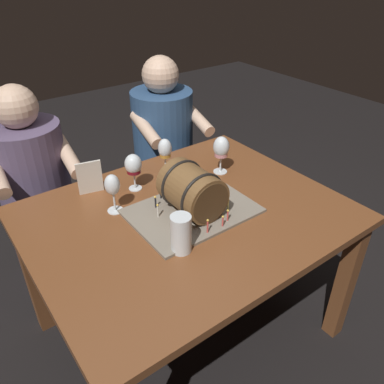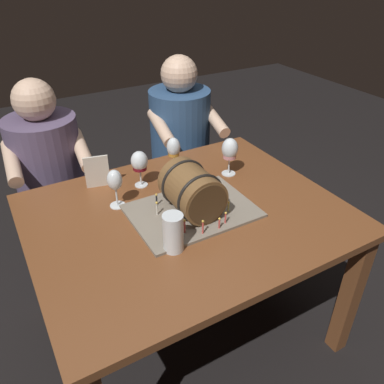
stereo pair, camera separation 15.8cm
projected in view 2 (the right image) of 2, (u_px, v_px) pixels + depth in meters
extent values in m
plane|color=black|center=(188.00, 326.00, 2.02)|extent=(8.00, 8.00, 0.00)
cube|color=brown|center=(187.00, 216.00, 1.64)|extent=(1.29, 1.03, 0.03)
cube|color=brown|center=(350.00, 295.00, 1.75)|extent=(0.07, 0.07, 0.70)
cube|color=brown|center=(41.00, 263.00, 1.93)|extent=(0.07, 0.07, 0.70)
cube|color=brown|center=(234.00, 199.00, 2.42)|extent=(0.07, 0.07, 0.70)
cube|color=gray|center=(192.00, 211.00, 1.63)|extent=(0.51, 0.37, 0.01)
cylinder|color=brown|center=(192.00, 190.00, 1.58)|extent=(0.19, 0.24, 0.19)
cylinder|color=#46301B|center=(208.00, 205.00, 1.49)|extent=(0.17, 0.00, 0.17)
cylinder|color=#46301B|center=(178.00, 177.00, 1.67)|extent=(0.17, 0.00, 0.17)
torus|color=black|center=(201.00, 198.00, 1.53)|extent=(0.21, 0.01, 0.21)
torus|color=black|center=(184.00, 183.00, 1.63)|extent=(0.21, 0.01, 0.21)
cylinder|color=#EAD666|center=(221.00, 195.00, 1.68)|extent=(0.01, 0.01, 0.05)
sphere|color=#F9C64C|center=(221.00, 189.00, 1.66)|extent=(0.01, 0.01, 0.01)
cylinder|color=#EAD666|center=(207.00, 188.00, 1.73)|extent=(0.01, 0.01, 0.05)
sphere|color=#F9C64C|center=(207.00, 182.00, 1.72)|extent=(0.01, 0.01, 0.01)
cylinder|color=#EAD666|center=(194.00, 185.00, 1.75)|extent=(0.01, 0.01, 0.05)
sphere|color=#F9C64C|center=(194.00, 179.00, 1.73)|extent=(0.01, 0.01, 0.01)
cylinder|color=#D64C47|center=(180.00, 186.00, 1.75)|extent=(0.01, 0.01, 0.04)
sphere|color=#F9C64C|center=(180.00, 181.00, 1.73)|extent=(0.01, 0.01, 0.01)
cylinder|color=black|center=(164.00, 192.00, 1.70)|extent=(0.01, 0.01, 0.05)
sphere|color=#F9C64C|center=(163.00, 186.00, 1.69)|extent=(0.01, 0.01, 0.01)
cylinder|color=black|center=(157.00, 200.00, 1.65)|extent=(0.01, 0.01, 0.05)
sphere|color=#F9C64C|center=(156.00, 195.00, 1.63)|extent=(0.01, 0.01, 0.01)
cylinder|color=silver|center=(157.00, 209.00, 1.59)|extent=(0.01, 0.01, 0.05)
sphere|color=#F9C64C|center=(157.00, 203.00, 1.57)|extent=(0.01, 0.01, 0.01)
cylinder|color=silver|center=(168.00, 221.00, 1.52)|extent=(0.01, 0.01, 0.05)
sphere|color=#F9C64C|center=(168.00, 215.00, 1.50)|extent=(0.01, 0.01, 0.01)
cylinder|color=#D64C47|center=(185.00, 227.00, 1.48)|extent=(0.01, 0.01, 0.05)
sphere|color=#F9C64C|center=(185.00, 221.00, 1.47)|extent=(0.01, 0.01, 0.01)
cylinder|color=#D64C47|center=(203.00, 228.00, 1.48)|extent=(0.01, 0.01, 0.05)
sphere|color=#F9C64C|center=(203.00, 221.00, 1.46)|extent=(0.01, 0.01, 0.01)
cylinder|color=#D64C47|center=(219.00, 224.00, 1.51)|extent=(0.01, 0.01, 0.04)
sphere|color=#F9C64C|center=(220.00, 219.00, 1.50)|extent=(0.01, 0.01, 0.01)
cylinder|color=#D64C47|center=(225.00, 219.00, 1.54)|extent=(0.01, 0.01, 0.04)
sphere|color=#F9C64C|center=(226.00, 213.00, 1.52)|extent=(0.01, 0.01, 0.01)
cylinder|color=#EAD666|center=(228.00, 207.00, 1.61)|extent=(0.01, 0.01, 0.04)
sphere|color=#F9C64C|center=(229.00, 202.00, 1.60)|extent=(0.01, 0.01, 0.01)
cylinder|color=white|center=(174.00, 171.00, 1.93)|extent=(0.06, 0.06, 0.00)
cylinder|color=white|center=(174.00, 163.00, 1.91)|extent=(0.01, 0.01, 0.08)
ellipsoid|color=white|center=(173.00, 147.00, 1.86)|extent=(0.07, 0.07, 0.10)
cylinder|color=#C6842D|center=(174.00, 152.00, 1.87)|extent=(0.05, 0.05, 0.03)
cylinder|color=white|center=(141.00, 185.00, 1.82)|extent=(0.06, 0.06, 0.00)
cylinder|color=white|center=(141.00, 177.00, 1.80)|extent=(0.01, 0.01, 0.08)
ellipsoid|color=white|center=(139.00, 161.00, 1.75)|extent=(0.08, 0.08, 0.09)
cylinder|color=maroon|center=(140.00, 166.00, 1.77)|extent=(0.06, 0.06, 0.03)
cylinder|color=white|center=(118.00, 205.00, 1.67)|extent=(0.07, 0.07, 0.00)
cylinder|color=white|center=(117.00, 197.00, 1.65)|extent=(0.01, 0.01, 0.08)
ellipsoid|color=white|center=(115.00, 180.00, 1.61)|extent=(0.06, 0.06, 0.09)
cylinder|color=white|center=(228.00, 173.00, 1.91)|extent=(0.07, 0.07, 0.00)
cylinder|color=white|center=(229.00, 166.00, 1.89)|extent=(0.01, 0.01, 0.08)
ellipsoid|color=white|center=(230.00, 149.00, 1.84)|extent=(0.08, 0.08, 0.10)
cylinder|color=pink|center=(230.00, 154.00, 1.85)|extent=(0.06, 0.06, 0.03)
cylinder|color=white|center=(173.00, 233.00, 1.39)|extent=(0.08, 0.08, 0.15)
cylinder|color=#C6842D|center=(173.00, 239.00, 1.41)|extent=(0.07, 0.07, 0.10)
cylinder|color=white|center=(173.00, 227.00, 1.38)|extent=(0.07, 0.07, 0.01)
cube|color=silver|center=(97.00, 172.00, 1.77)|extent=(0.11, 0.04, 0.16)
cube|color=#372D40|center=(63.00, 232.00, 2.34)|extent=(0.34, 0.32, 0.45)
cylinder|color=#5B4C6B|center=(48.00, 162.00, 2.08)|extent=(0.39, 0.39, 0.50)
sphere|color=beige|center=(34.00, 100.00, 1.90)|extent=(0.21, 0.21, 0.21)
cylinder|color=beige|center=(81.00, 149.00, 1.99)|extent=(0.09, 0.31, 0.14)
cylinder|color=beige|center=(12.00, 163.00, 1.86)|extent=(0.09, 0.31, 0.14)
cube|color=#1B2D46|center=(181.00, 196.00, 2.67)|extent=(0.34, 0.32, 0.45)
cylinder|color=#2D4C75|center=(180.00, 131.00, 2.42)|extent=(0.41, 0.41, 0.52)
sphere|color=beige|center=(179.00, 74.00, 2.23)|extent=(0.21, 0.21, 0.21)
cylinder|color=beige|center=(214.00, 119.00, 2.31)|extent=(0.11, 0.31, 0.14)
cylinder|color=beige|center=(161.00, 127.00, 2.20)|extent=(0.11, 0.31, 0.14)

